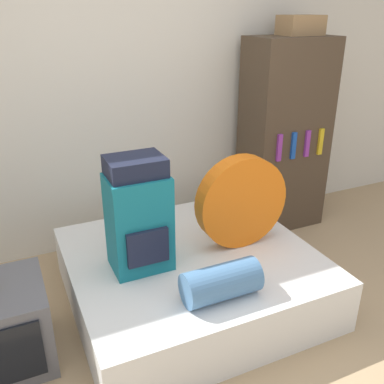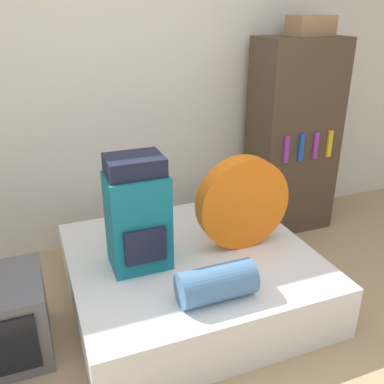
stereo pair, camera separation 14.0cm
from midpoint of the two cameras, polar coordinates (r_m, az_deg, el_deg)
name	(u,v)px [view 2 (the right image)]	position (r m, az deg, el deg)	size (l,w,h in m)	color
wall_back	(129,88)	(3.50, -7.22, 13.61)	(8.00, 0.05, 2.60)	silver
bed	(191,276)	(3.01, 1.28, -11.12)	(1.59, 1.49, 0.36)	white
backpack	(138,215)	(2.64, -5.75, -3.05)	(0.37, 0.32, 0.73)	#14707F
tent_bag	(242,203)	(2.89, 8.13, -1.44)	(0.64, 0.12, 0.64)	orange
sleeping_roll	(216,283)	(2.46, 4.94, -12.02)	(0.44, 0.21, 0.21)	teal
bookshelf	(293,138)	(3.88, 14.29, 7.01)	(0.71, 0.46, 1.67)	#473828
cardboard_box	(311,25)	(3.80, 16.63, 20.51)	(0.34, 0.24, 0.15)	#99754C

